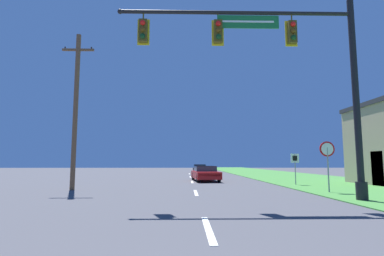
# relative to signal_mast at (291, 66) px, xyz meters

# --- Properties ---
(grass_verge_right) EXTENTS (10.00, 110.00, 0.04)m
(grass_verge_right) POSITION_rel_signal_mast_xyz_m (6.73, 19.22, -5.39)
(grass_verge_right) COLOR #428438
(grass_verge_right) RESTS_ON ground
(road_center_line) EXTENTS (0.16, 34.80, 0.01)m
(road_center_line) POSITION_rel_signal_mast_xyz_m (-3.77, 11.22, -5.40)
(road_center_line) COLOR silver
(road_center_line) RESTS_ON ground
(signal_mast) EXTENTS (9.96, 0.47, 8.53)m
(signal_mast) POSITION_rel_signal_mast_xyz_m (0.00, 0.00, 0.00)
(signal_mast) COLOR black
(signal_mast) RESTS_ON grass_verge_right
(car_ahead) EXTENTS (2.19, 4.83, 1.19)m
(car_ahead) POSITION_rel_signal_mast_xyz_m (-2.69, 12.53, -4.80)
(car_ahead) COLOR black
(car_ahead) RESTS_ON ground
(far_car) EXTENTS (1.82, 4.45, 1.19)m
(far_car) POSITION_rel_signal_mast_xyz_m (-2.30, 30.41, -4.80)
(far_car) COLOR black
(far_car) RESTS_ON ground
(stop_sign) EXTENTS (0.76, 0.07, 2.50)m
(stop_sign) POSITION_rel_signal_mast_xyz_m (2.81, 3.09, -3.54)
(stop_sign) COLOR gray
(stop_sign) RESTS_ON grass_verge_right
(route_sign_post) EXTENTS (0.55, 0.06, 2.03)m
(route_sign_post) POSITION_rel_signal_mast_xyz_m (3.00, 8.09, -3.88)
(route_sign_post) COLOR gray
(route_sign_post) RESTS_ON grass_verge_right
(utility_pole_near) EXTENTS (1.80, 0.26, 8.82)m
(utility_pole_near) POSITION_rel_signal_mast_xyz_m (-10.46, 4.92, -0.84)
(utility_pole_near) COLOR brown
(utility_pole_near) RESTS_ON ground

